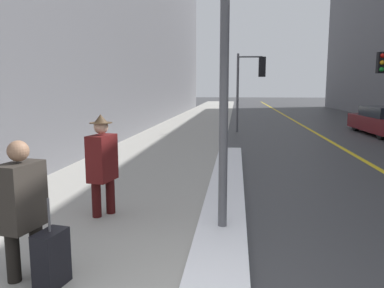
{
  "coord_description": "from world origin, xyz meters",
  "views": [
    {
      "loc": [
        0.38,
        -2.56,
        2.04
      ],
      "look_at": [
        -0.4,
        4.0,
        1.05
      ],
      "focal_mm": 35.0,
      "sensor_mm": 36.0,
      "label": 1
    }
  ],
  "objects_px": {
    "lamp_post": "(225,25)",
    "traffic_light_near": "(253,76)",
    "pedestrian_in_fedora": "(102,161)",
    "rolling_suitcase": "(52,259)",
    "pedestrian_trailing": "(22,204)"
  },
  "relations": [
    {
      "from": "lamp_post",
      "to": "traffic_light_near",
      "type": "bearing_deg",
      "value": 86.0
    },
    {
      "from": "pedestrian_trailing",
      "to": "rolling_suitcase",
      "type": "relative_size",
      "value": 1.59
    },
    {
      "from": "lamp_post",
      "to": "traffic_light_near",
      "type": "distance_m",
      "value": 12.7
    },
    {
      "from": "traffic_light_near",
      "to": "pedestrian_trailing",
      "type": "height_order",
      "value": "traffic_light_near"
    },
    {
      "from": "pedestrian_trailing",
      "to": "traffic_light_near",
      "type": "bearing_deg",
      "value": 178.43
    },
    {
      "from": "lamp_post",
      "to": "rolling_suitcase",
      "type": "bearing_deg",
      "value": -137.49
    },
    {
      "from": "pedestrian_trailing",
      "to": "pedestrian_in_fedora",
      "type": "xyz_separation_m",
      "value": [
        0.13,
        2.04,
        0.06
      ]
    },
    {
      "from": "traffic_light_near",
      "to": "pedestrian_trailing",
      "type": "xyz_separation_m",
      "value": [
        -2.95,
        -14.08,
        -1.76
      ]
    },
    {
      "from": "lamp_post",
      "to": "traffic_light_near",
      "type": "relative_size",
      "value": 1.32
    },
    {
      "from": "pedestrian_in_fedora",
      "to": "rolling_suitcase",
      "type": "relative_size",
      "value": 1.73
    },
    {
      "from": "traffic_light_near",
      "to": "rolling_suitcase",
      "type": "xyz_separation_m",
      "value": [
        -2.58,
        -14.21,
        -2.29
      ]
    },
    {
      "from": "lamp_post",
      "to": "rolling_suitcase",
      "type": "height_order",
      "value": "lamp_post"
    },
    {
      "from": "lamp_post",
      "to": "traffic_light_near",
      "type": "xyz_separation_m",
      "value": [
        0.89,
        12.66,
        -0.25
      ]
    },
    {
      "from": "lamp_post",
      "to": "pedestrian_trailing",
      "type": "height_order",
      "value": "lamp_post"
    },
    {
      "from": "pedestrian_in_fedora",
      "to": "rolling_suitcase",
      "type": "bearing_deg",
      "value": 16.46
    }
  ]
}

